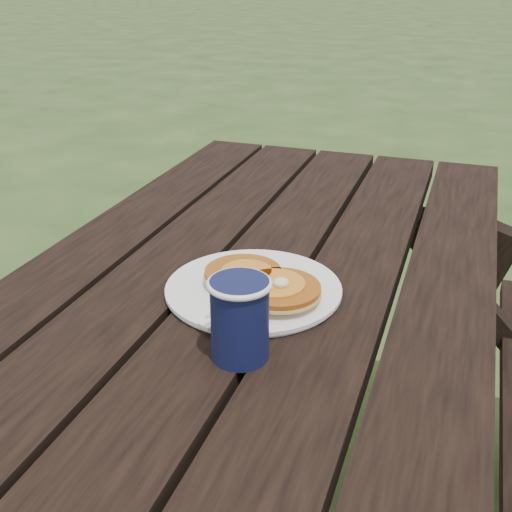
% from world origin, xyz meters
% --- Properties ---
extents(plate, '(0.30, 0.30, 0.01)m').
position_xyz_m(plate, '(0.02, 0.10, 0.76)').
color(plate, white).
rests_on(plate, picnic_table).
extents(pancake_stack, '(0.19, 0.15, 0.04)m').
position_xyz_m(pancake_stack, '(0.04, 0.09, 0.77)').
color(pancake_stack, '#AB5613').
rests_on(pancake_stack, plate).
extents(knife, '(0.09, 0.17, 0.00)m').
position_xyz_m(knife, '(0.03, 0.04, 0.76)').
color(knife, white).
rests_on(knife, plate).
extents(fork, '(0.08, 0.16, 0.01)m').
position_xyz_m(fork, '(-0.02, 0.04, 0.77)').
color(fork, white).
rests_on(fork, plate).
extents(coffee_cup, '(0.08, 0.08, 0.11)m').
position_xyz_m(coffee_cup, '(0.06, -0.07, 0.81)').
color(coffee_cup, '#0F1439').
rests_on(coffee_cup, picnic_table).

